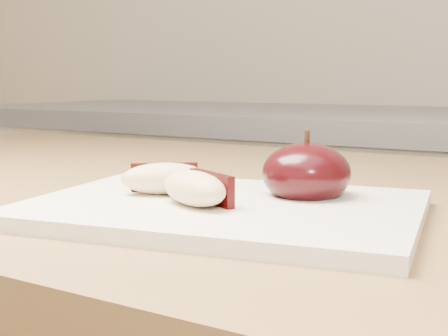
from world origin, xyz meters
The scene contains 4 objects.
cutting_board centered at (-0.09, 0.36, 0.91)m, with size 0.28×0.21×0.01m, color silver.
apple_half centered at (-0.05, 0.42, 0.93)m, with size 0.08×0.08×0.06m.
apple_wedge_a centered at (-0.15, 0.37, 0.92)m, with size 0.07×0.07×0.02m.
apple_wedge_b centered at (-0.10, 0.34, 0.92)m, with size 0.08×0.06×0.02m.
Camera 1 is at (0.15, -0.03, 1.00)m, focal length 50.00 mm.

